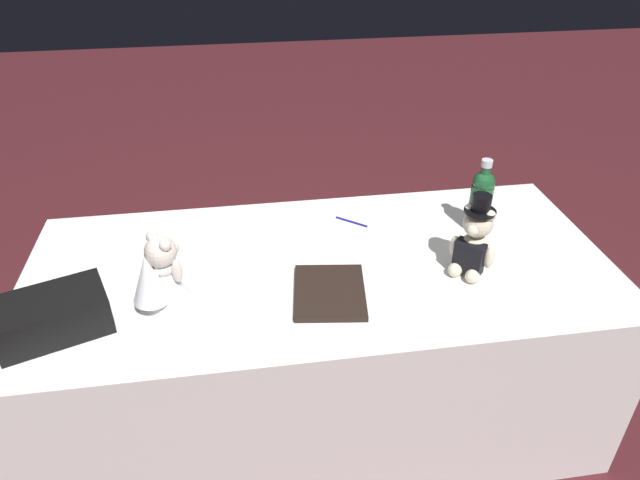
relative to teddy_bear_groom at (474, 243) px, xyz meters
The scene contains 8 objects.
ground_plane 0.98m from the teddy_bear_groom, 13.48° to the right, with size 12.00×12.00×0.00m, color #47191E.
reception_table 0.69m from the teddy_bear_groom, 13.48° to the right, with size 2.00×0.92×0.72m, color white.
teddy_bear_groom is the anchor object (origin of this frame).
teddy_bear_bride 1.00m from the teddy_bear_groom, ahead, with size 0.20×0.19×0.24m.
champagne_bottle 0.29m from the teddy_bear_groom, 116.18° to the right, with size 0.08×0.08×0.28m.
signing_pen 0.51m from the teddy_bear_groom, 48.79° to the right, with size 0.11×0.10×0.01m.
gift_case_black 1.31m from the teddy_bear_groom, ahead, with size 0.35×0.28×0.12m.
guestbook 0.50m from the teddy_bear_groom, ahead, with size 0.22×0.27×0.02m, color black.
Camera 1 is at (0.24, 1.59, 1.87)m, focal length 32.24 mm.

